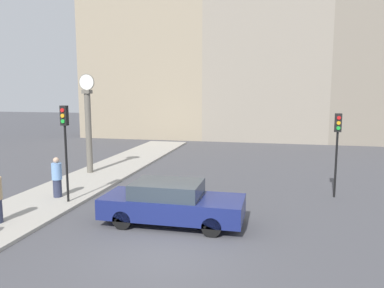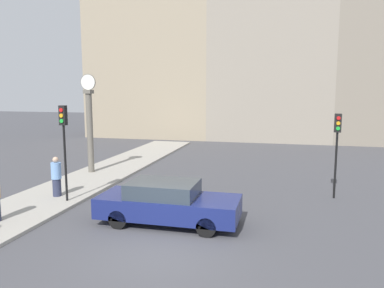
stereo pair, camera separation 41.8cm
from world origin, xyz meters
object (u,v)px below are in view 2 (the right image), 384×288
object	(u,v)px
sedan_car	(168,203)
pedestrian_blue_stripe	(56,177)
traffic_light_far	(337,138)
street_clock	(90,125)
traffic_light_near	(64,133)

from	to	relation	value
sedan_car	pedestrian_blue_stripe	world-z (taller)	pedestrian_blue_stripe
traffic_light_far	street_clock	size ratio (longest dim) A/B	0.68
traffic_light_far	pedestrian_blue_stripe	size ratio (longest dim) A/B	2.14
sedan_car	traffic_light_near	size ratio (longest dim) A/B	1.25
street_clock	pedestrian_blue_stripe	distance (m)	4.96
sedan_car	pedestrian_blue_stripe	xyz separation A→B (m)	(-5.33, 1.68, 0.20)
street_clock	traffic_light_far	bearing A→B (deg)	-7.88
traffic_light_near	pedestrian_blue_stripe	size ratio (longest dim) A/B	2.29
pedestrian_blue_stripe	street_clock	bearing A→B (deg)	101.73
sedan_car	traffic_light_far	world-z (taller)	traffic_light_far
traffic_light_near	traffic_light_far	distance (m)	10.92
traffic_light_near	pedestrian_blue_stripe	world-z (taller)	traffic_light_near
sedan_car	traffic_light_near	distance (m)	5.16
traffic_light_near	street_clock	size ratio (longest dim) A/B	0.73
traffic_light_far	street_clock	xyz separation A→B (m)	(-12.10, 1.68, 0.14)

